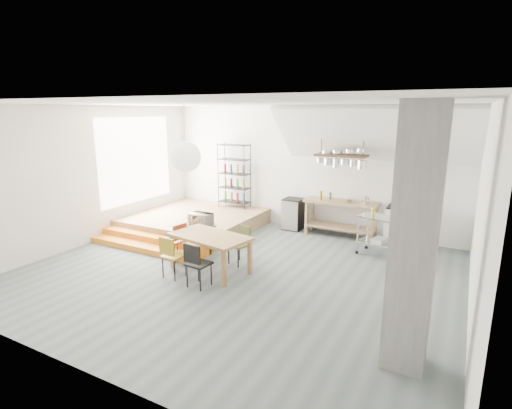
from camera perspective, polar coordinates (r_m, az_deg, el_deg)
The scene contains 26 objects.
floor at distance 7.91m, azimuth -2.66°, elevation -9.60°, with size 8.00×8.00×0.00m, color #535E60.
wall_back at distance 10.55m, azimuth 7.08°, elevation 5.15°, with size 8.00×0.04×3.20m, color silver.
wall_left at distance 10.07m, azimuth -22.75°, elevation 3.83°, with size 0.04×7.00×3.20m, color silver.
wall_right at distance 6.42m, azimuth 29.52°, elevation -1.76°, with size 0.04×7.00×3.20m, color silver.
ceiling at distance 7.29m, azimuth -2.94°, elevation 14.26°, with size 8.00×7.00×0.02m, color white.
slope_ceiling at distance 9.37m, azimuth 16.32°, elevation 9.55°, with size 4.40×1.80×0.15m, color white.
window_pane at distance 11.03m, azimuth -16.74°, elevation 6.09°, with size 0.02×2.50×2.20m, color white.
platform at distance 10.74m, azimuth -8.67°, elevation -2.38°, with size 3.00×3.00×0.40m, color olive.
step_lower at distance 9.38m, azimuth -15.81°, elevation -5.95°, with size 3.00×0.35×0.13m, color orange.
step_upper at distance 9.59m, azimuth -14.39°, elevation -5.00°, with size 3.00×0.35×0.27m, color orange.
concrete_column at distance 4.99m, azimuth 21.66°, elevation -4.89°, with size 0.50×0.50×3.20m, color slate.
kitchen_counter at distance 10.07m, azimuth 12.03°, elevation -1.09°, with size 1.80×0.60×0.91m.
stove at distance 9.83m, azimuth 19.85°, elevation -2.82°, with size 0.60×0.60×1.18m.
pot_rack at distance 9.60m, azimuth 12.19°, elevation 6.42°, with size 1.20×0.50×1.43m.
wire_shelving at distance 11.20m, azimuth -3.13°, elevation 4.29°, with size 0.88×0.38×1.80m.
microwave_shelf at distance 9.05m, azimuth -7.89°, elevation -3.06°, with size 0.60×0.40×0.16m.
paper_lantern at distance 7.88m, azimuth -10.05°, elevation 6.71°, with size 0.60×0.60×0.60m, color white.
dining_table at distance 7.78m, azimuth -6.61°, elevation -4.94°, with size 1.67×1.12×0.73m.
chair_mustard at distance 7.63m, azimuth -12.05°, elevation -6.86°, with size 0.40×0.40×0.81m.
chair_black at distance 7.15m, azimuth -8.54°, elevation -8.02°, with size 0.41×0.41×0.83m.
chair_olive at distance 8.19m, azimuth -2.16°, elevation -5.25°, with size 0.46×0.46×0.79m.
chair_red at distance 8.49m, azimuth -11.16°, elevation -4.77°, with size 0.44×0.44×0.80m.
rolling_cart at distance 8.95m, azimuth 17.32°, elevation -3.59°, with size 0.98×0.71×0.88m.
mini_fridge at distance 10.58m, azimuth 5.33°, elevation -1.34°, with size 0.49×0.49×0.83m, color black.
microwave at distance 9.01m, azimuth -7.92°, elevation -2.10°, with size 0.50×0.34×0.28m, color beige.
bowl at distance 9.90m, azimuth 13.12°, elevation 0.44°, with size 0.19×0.19×0.05m, color silver.
Camera 1 is at (3.77, -6.24, 3.08)m, focal length 28.00 mm.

